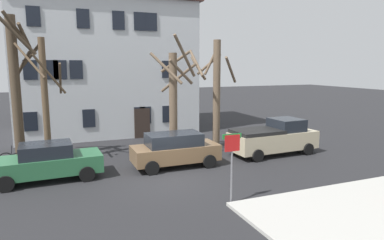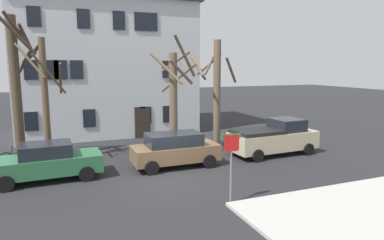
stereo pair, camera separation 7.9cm
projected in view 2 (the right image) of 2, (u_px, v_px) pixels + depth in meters
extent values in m
plane|color=#262628|center=(169.00, 180.00, 15.21)|extent=(120.00, 120.00, 0.00)
cube|color=silver|center=(106.00, 69.00, 26.17)|extent=(12.59, 7.27, 9.60)
cube|color=#2D231E|center=(143.00, 123.00, 24.07)|extent=(1.10, 0.12, 2.10)
cube|color=black|center=(31.00, 121.00, 21.39)|extent=(0.80, 0.08, 1.20)
cube|color=black|center=(89.00, 118.00, 22.68)|extent=(0.80, 0.08, 1.20)
cube|color=black|center=(140.00, 115.00, 23.94)|extent=(0.80, 0.08, 1.20)
cube|color=black|center=(146.00, 115.00, 24.08)|extent=(0.80, 0.08, 1.20)
cube|color=black|center=(168.00, 114.00, 24.70)|extent=(0.80, 0.08, 1.20)
cube|color=black|center=(31.00, 70.00, 20.95)|extent=(0.80, 0.08, 1.20)
cube|color=black|center=(52.00, 70.00, 21.40)|extent=(0.80, 0.08, 1.20)
cube|color=black|center=(61.00, 70.00, 21.58)|extent=(0.80, 0.08, 1.20)
cube|color=black|center=(77.00, 70.00, 21.94)|extent=(0.80, 0.08, 1.20)
cube|color=black|center=(168.00, 69.00, 24.19)|extent=(0.80, 0.08, 1.20)
cube|color=black|center=(34.00, 16.00, 20.59)|extent=(0.80, 0.08, 1.20)
cube|color=black|center=(83.00, 19.00, 21.64)|extent=(0.80, 0.08, 1.20)
cube|color=black|center=(119.00, 20.00, 22.46)|extent=(0.80, 0.08, 1.20)
cube|color=black|center=(140.00, 21.00, 22.99)|extent=(0.80, 0.08, 1.20)
cube|color=black|center=(152.00, 22.00, 23.28)|extent=(0.80, 0.08, 1.20)
cylinder|color=#4C3D2D|center=(16.00, 91.00, 17.58)|extent=(0.49, 0.49, 7.57)
cylinder|color=#4C3D2D|center=(15.00, 33.00, 16.44)|extent=(1.87, 0.66, 2.09)
cylinder|color=#4C3D2D|center=(25.00, 37.00, 17.19)|extent=(0.62, 1.43, 1.35)
cylinder|color=#4C3D2D|center=(27.00, 60.00, 18.27)|extent=(1.78, 1.38, 2.00)
cylinder|color=#4C3D2D|center=(22.00, 66.00, 17.91)|extent=(1.10, 0.92, 1.57)
cylinder|color=#4C3D2D|center=(17.00, 29.00, 16.74)|extent=(1.23, 0.81, 1.71)
cylinder|color=brown|center=(45.00, 101.00, 17.60)|extent=(0.33, 0.33, 6.47)
cylinder|color=brown|center=(61.00, 79.00, 17.70)|extent=(0.12, 1.66, 1.65)
cylinder|color=brown|center=(30.00, 60.00, 16.48)|extent=(1.41, 1.27, 1.74)
cylinder|color=brown|center=(50.00, 74.00, 16.85)|extent=(1.52, 0.73, 1.99)
cylinder|color=brown|center=(173.00, 104.00, 19.36)|extent=(0.46, 0.46, 5.76)
cylinder|color=brown|center=(181.00, 72.00, 18.50)|extent=(1.57, 0.63, 1.40)
cylinder|color=brown|center=(166.00, 68.00, 18.20)|extent=(1.52, 1.42, 1.72)
cylinder|color=brown|center=(178.00, 78.00, 20.12)|extent=(1.84, 1.42, 1.72)
cylinder|color=brown|center=(185.00, 56.00, 18.43)|extent=(1.65, 1.07, 2.26)
cylinder|color=brown|center=(175.00, 62.00, 19.79)|extent=(1.60, 0.98, 1.27)
cylinder|color=brown|center=(217.00, 95.00, 20.98)|extent=(0.45, 0.45, 6.60)
cylinder|color=brown|center=(231.00, 70.00, 20.38)|extent=(1.46, 1.40, 1.59)
cylinder|color=brown|center=(198.00, 68.00, 20.36)|extent=(0.34, 2.50, 1.39)
cylinder|color=brown|center=(211.00, 61.00, 21.05)|extent=(1.15, 0.52, 1.67)
cylinder|color=brown|center=(196.00, 63.00, 20.33)|extent=(0.46, 2.71, 1.64)
cylinder|color=brown|center=(210.00, 64.00, 21.40)|extent=(1.78, 0.43, 1.35)
cube|color=#2D6B42|center=(47.00, 165.00, 15.18)|extent=(4.74, 1.99, 0.77)
cube|color=#1E232B|center=(46.00, 150.00, 15.07)|extent=(2.21, 1.69, 0.58)
cylinder|color=black|center=(82.00, 163.00, 16.70)|extent=(0.69, 0.24, 0.68)
cylinder|color=black|center=(87.00, 174.00, 15.04)|extent=(0.69, 0.24, 0.68)
cylinder|color=black|center=(9.00, 171.00, 15.43)|extent=(0.69, 0.24, 0.68)
cylinder|color=black|center=(5.00, 184.00, 13.77)|extent=(0.69, 0.24, 0.68)
cube|color=brown|center=(175.00, 153.00, 17.23)|extent=(4.35, 1.79, 0.78)
cube|color=#1E232B|center=(174.00, 139.00, 17.09)|extent=(2.70, 1.57, 0.62)
cylinder|color=black|center=(196.00, 153.00, 18.64)|extent=(0.68, 0.22, 0.68)
cylinder|color=black|center=(209.00, 161.00, 17.01)|extent=(0.68, 0.22, 0.68)
cylinder|color=black|center=(143.00, 158.00, 17.57)|extent=(0.68, 0.22, 0.68)
cylinder|color=black|center=(152.00, 168.00, 15.94)|extent=(0.68, 0.22, 0.68)
cube|color=#C6B793|center=(273.00, 140.00, 19.59)|extent=(5.18, 2.17, 1.00)
cube|color=#1E232B|center=(287.00, 125.00, 19.83)|extent=(1.70, 1.79, 0.70)
cube|color=black|center=(257.00, 132.00, 19.04)|extent=(2.73, 1.99, 0.20)
cylinder|color=black|center=(286.00, 142.00, 21.25)|extent=(0.69, 0.25, 0.68)
cylinder|color=black|center=(308.00, 149.00, 19.48)|extent=(0.69, 0.25, 0.68)
cylinder|color=black|center=(238.00, 148.00, 19.84)|extent=(0.69, 0.25, 0.68)
cylinder|color=black|center=(258.00, 156.00, 18.08)|extent=(0.69, 0.25, 0.68)
cylinder|color=slate|center=(231.00, 170.00, 12.46)|extent=(0.07, 0.07, 2.60)
cube|color=red|center=(232.00, 143.00, 12.28)|extent=(0.60, 0.03, 0.60)
cube|color=#1E8C38|center=(231.00, 136.00, 12.28)|extent=(0.76, 0.02, 0.18)
torus|color=black|center=(27.00, 156.00, 18.06)|extent=(0.68, 0.31, 0.71)
torus|color=black|center=(6.00, 159.00, 17.35)|extent=(0.68, 0.31, 0.71)
cylinder|color=black|center=(16.00, 153.00, 17.67)|extent=(0.94, 0.40, 0.19)
cylinder|color=black|center=(12.00, 150.00, 17.50)|extent=(0.10, 0.07, 0.45)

